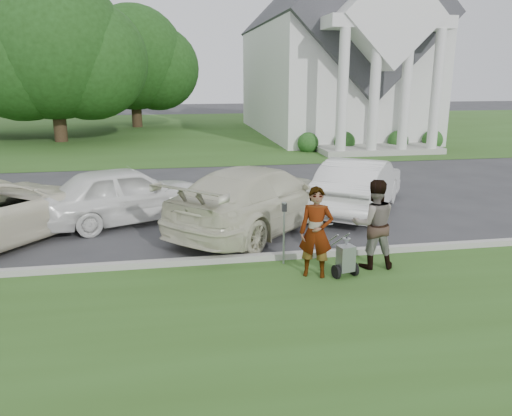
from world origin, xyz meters
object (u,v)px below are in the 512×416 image
object	(u,v)px
car_d	(359,185)
tree_left	(52,52)
church	(332,42)
person_right	(373,225)
car_b	(126,194)
parking_meter_near	(284,226)
tree_back	(133,63)
striping_cart	(345,259)
person_left	(316,233)
car_c	(259,198)

from	to	relation	value
car_d	tree_left	bearing A→B (deg)	-22.06
church	car_d	size ratio (longest dim) A/B	5.07
tree_left	person_right	size ratio (longest dim) A/B	5.71
person_right	car_b	distance (m)	6.79
parking_meter_near	tree_back	bearing A→B (deg)	98.98
striping_cart	person_right	world-z (taller)	person_right
tree_left	car_b	size ratio (longest dim) A/B	2.33
tree_back	person_left	distance (m)	31.13
striping_cart	person_left	size ratio (longest dim) A/B	0.55
car_b	church	bearing A→B (deg)	-54.67
car_c	tree_back	bearing A→B (deg)	-36.04
tree_left	car_c	world-z (taller)	tree_left
person_right	church	bearing A→B (deg)	-99.56
tree_back	car_c	size ratio (longest dim) A/B	1.68
church	person_left	world-z (taller)	church
person_right	car_c	distance (m)	3.56
church	tree_left	xyz separation A→B (m)	(-17.01, -1.13, -0.83)
church	car_c	distance (m)	22.54
tree_back	striping_cart	xyz separation A→B (m)	(5.75, -30.60, -4.35)
car_d	striping_cart	bearing A→B (deg)	100.83
tree_left	tree_back	world-z (taller)	tree_left
person_left	car_d	size ratio (longest dim) A/B	0.38
person_left	car_b	world-z (taller)	person_left
striping_cart	car_d	bearing A→B (deg)	54.03
church	car_d	bearing A→B (deg)	-105.30
person_left	car_d	distance (m)	5.28
striping_cart	car_b	xyz separation A→B (m)	(-4.55, 4.69, 0.40)
person_right	car_d	size ratio (longest dim) A/B	0.39
car_b	car_d	bearing A→B (deg)	-112.62
person_left	car_c	size ratio (longest dim) A/B	0.32
tree_back	car_b	distance (m)	26.24
tree_left	car_d	distance (m)	21.86
tree_left	striping_cart	world-z (taller)	tree_left
car_b	striping_cart	bearing A→B (deg)	-158.71
person_right	parking_meter_near	xyz separation A→B (m)	(-1.77, 0.47, -0.07)
person_right	car_c	size ratio (longest dim) A/B	0.33
tree_left	car_b	xyz separation A→B (m)	(5.20, -17.91, -4.33)
car_d	tree_back	bearing A→B (deg)	-38.71
tree_left	striping_cart	distance (m)	25.06
tree_left	person_right	bearing A→B (deg)	-64.74
person_left	car_b	xyz separation A→B (m)	(-3.97, 4.55, -0.13)
person_right	car_c	world-z (taller)	person_right
tree_back	car_d	world-z (taller)	tree_back
striping_cart	car_c	distance (m)	3.65
person_left	person_right	xyz separation A→B (m)	(1.30, 0.27, 0.03)
striping_cart	car_b	distance (m)	6.54
person_right	car_c	xyz separation A→B (m)	(-1.86, 3.03, -0.10)
parking_meter_near	car_d	bearing A→B (deg)	50.92
person_left	car_b	distance (m)	6.04
tree_back	parking_meter_near	bearing A→B (deg)	-81.02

